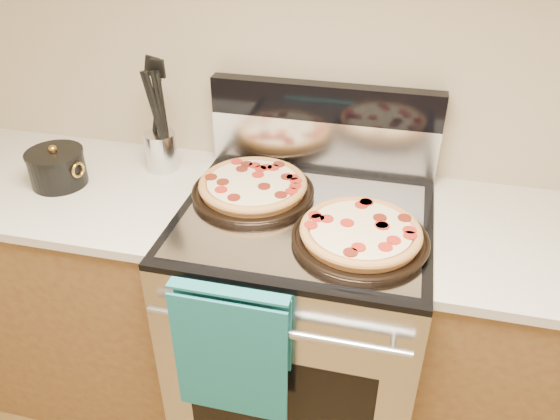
% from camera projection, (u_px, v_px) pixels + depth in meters
% --- Properties ---
extents(wall_back, '(4.00, 0.00, 4.00)m').
position_uv_depth(wall_back, '(330.00, 39.00, 1.70)').
color(wall_back, tan).
rests_on(wall_back, ground).
extents(range_body, '(0.76, 0.68, 0.90)m').
position_uv_depth(range_body, '(301.00, 327.00, 1.90)').
color(range_body, '#B7B7BC').
rests_on(range_body, ground).
extents(oven_window, '(0.56, 0.01, 0.40)m').
position_uv_depth(oven_window, '(278.00, 406.00, 1.63)').
color(oven_window, black).
rests_on(oven_window, range_body).
extents(cooktop, '(0.76, 0.68, 0.02)m').
position_uv_depth(cooktop, '(304.00, 217.00, 1.65)').
color(cooktop, black).
rests_on(cooktop, range_body).
extents(backsplash_lower, '(0.76, 0.06, 0.18)m').
position_uv_depth(backsplash_lower, '(323.00, 144.00, 1.85)').
color(backsplash_lower, silver).
rests_on(backsplash_lower, cooktop).
extents(backsplash_upper, '(0.76, 0.06, 0.12)m').
position_uv_depth(backsplash_upper, '(325.00, 102.00, 1.77)').
color(backsplash_upper, black).
rests_on(backsplash_upper, backsplash_lower).
extents(oven_handle, '(0.70, 0.03, 0.03)m').
position_uv_depth(oven_handle, '(275.00, 331.00, 1.40)').
color(oven_handle, silver).
rests_on(oven_handle, range_body).
extents(dish_towel, '(0.32, 0.05, 0.42)m').
position_uv_depth(dish_towel, '(232.00, 350.00, 1.48)').
color(dish_towel, '#166771').
rests_on(dish_towel, oven_handle).
extents(foil_sheet, '(0.70, 0.55, 0.01)m').
position_uv_depth(foil_sheet, '(302.00, 219.00, 1.62)').
color(foil_sheet, gray).
rests_on(foil_sheet, cooktop).
extents(cabinet_left, '(1.00, 0.62, 0.88)m').
position_uv_depth(cabinet_left, '(79.00, 285.00, 2.10)').
color(cabinet_left, brown).
rests_on(cabinet_left, ground).
extents(countertop_left, '(1.02, 0.64, 0.03)m').
position_uv_depth(countertop_left, '(52.00, 183.00, 1.86)').
color(countertop_left, beige).
rests_on(countertop_left, cabinet_left).
extents(pepperoni_pizza_back, '(0.47, 0.47, 0.05)m').
position_uv_depth(pepperoni_pizza_back, '(253.00, 187.00, 1.72)').
color(pepperoni_pizza_back, '#A66B32').
rests_on(pepperoni_pizza_back, foil_sheet).
extents(pepperoni_pizza_front, '(0.49, 0.49, 0.05)m').
position_uv_depth(pepperoni_pizza_front, '(360.00, 234.00, 1.51)').
color(pepperoni_pizza_front, '#A66B32').
rests_on(pepperoni_pizza_front, foil_sheet).
extents(utensil_crock, '(0.11, 0.11, 0.13)m').
position_uv_depth(utensil_crock, '(161.00, 151.00, 1.87)').
color(utensil_crock, silver).
rests_on(utensil_crock, countertop_left).
extents(saucepan, '(0.21, 0.21, 0.11)m').
position_uv_depth(saucepan, '(58.00, 169.00, 1.79)').
color(saucepan, black).
rests_on(saucepan, countertop_left).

